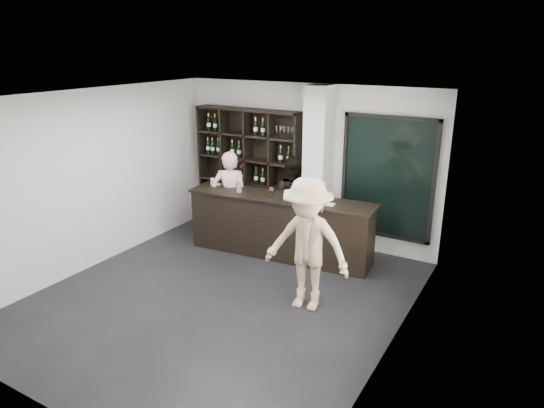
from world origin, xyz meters
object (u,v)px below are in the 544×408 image
Objects in this scene: tasting_counter at (280,226)px; taster_black at (292,200)px; taster_pink at (230,197)px; customer at (307,245)px; wine_shelf at (249,171)px.

tasting_counter is 0.72m from taster_black.
taster_pink is at bearing 169.48° from tasting_counter.
taster_black is at bearing 119.01° from customer.
customer reaches higher than taster_black.
wine_shelf reaches higher than taster_black.
wine_shelf is at bearing 139.44° from tasting_counter.
wine_shelf is 0.73× the size of tasting_counter.
tasting_counter is 1.98× the size of taster_black.
tasting_counter is 1.15m from taster_pink.
wine_shelf is 1.13m from taster_black.
customer reaches higher than taster_pink.
taster_black is (-0.10, 0.65, 0.29)m from tasting_counter.
tasting_counter is at bearing 98.10° from taster_black.
customer is at bearing 123.71° from taster_pink.
wine_shelf is at bearing 133.43° from customer.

